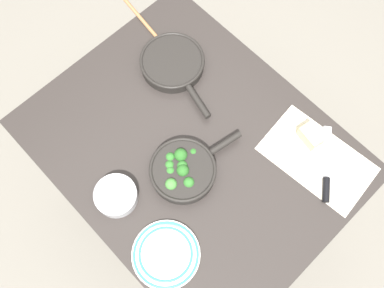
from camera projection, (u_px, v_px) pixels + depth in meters
The scene contains 10 objects.
ground_plane at pixel (192, 196), 2.22m from camera, with size 14.00×14.00×0.00m, color slate.
dining_table_red at pixel (192, 154), 1.60m from camera, with size 1.11×0.88×0.75m.
skillet_broccoli at pixel (183, 170), 1.45m from camera, with size 0.23×0.35×0.07m.
skillet_eggs at pixel (173, 63), 1.61m from camera, with size 0.38×0.24×0.05m.
wooden_spoon at pixel (157, 38), 1.67m from camera, with size 0.41×0.08×0.02m.
parchment_sheet at pixel (317, 159), 1.50m from camera, with size 0.40×0.26×0.00m.
grater_knife at pixel (326, 174), 1.47m from camera, with size 0.19×0.24×0.02m.
cheese_block at pixel (311, 136), 1.50m from camera, with size 0.09×0.07×0.05m.
dinner_plate_stack at pixel (166, 254), 1.37m from camera, with size 0.22×0.22×0.03m.
prep_bowl_steel at pixel (116, 196), 1.43m from camera, with size 0.14×0.14×0.05m.
Camera 1 is at (0.38, -0.37, 2.17)m, focal length 40.00 mm.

